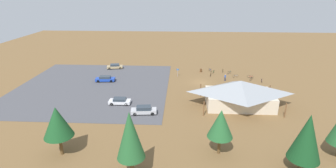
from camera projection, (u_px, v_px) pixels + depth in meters
ground at (201, 83)px, 64.08m from camera, size 160.00×160.00×0.00m
parking_lot_asphalt at (94, 86)px, 61.60m from camera, size 34.61×35.48×0.05m
bike_pavilion at (240, 92)px, 50.36m from camera, size 14.56×9.36×5.19m
trash_bin at (201, 70)px, 71.99m from camera, size 0.60×0.60×0.90m
lot_sign at (178, 71)px, 67.94m from camera, size 0.56×0.08×2.20m
pine_far_east at (57, 122)px, 34.74m from camera, size 3.93×3.93×7.13m
pine_east at (221, 124)px, 35.09m from camera, size 3.47×3.47×6.59m
pine_far_west at (307, 137)px, 31.35m from camera, size 3.85×3.85×7.88m
pine_mideast at (130, 135)px, 30.48m from camera, size 3.39×3.39×8.57m
bicycle_red_edge_north at (251, 77)px, 67.24m from camera, size 1.57×0.64×0.79m
bicycle_silver_near_sign at (235, 76)px, 67.72m from camera, size 1.60×0.67×0.76m
bicycle_blue_yard_left at (210, 70)px, 72.62m from camera, size 0.82×1.50×0.83m
bicycle_purple_yard_center at (262, 81)px, 64.14m from camera, size 0.53×1.69×0.81m
bicycle_yellow_mid_cluster at (223, 71)px, 71.94m from camera, size 0.48×1.72×0.88m
bicycle_orange_yard_right at (211, 75)px, 68.67m from camera, size 0.54×1.73×0.85m
bicycle_black_lone_west at (251, 79)px, 65.51m from camera, size 1.00×1.42×0.90m
bicycle_teal_back_row at (229, 72)px, 70.54m from camera, size 1.22×1.16×0.77m
bicycle_green_trailside at (214, 72)px, 71.08m from camera, size 0.73×1.53×0.82m
car_white_far_end at (120, 101)px, 51.90m from camera, size 4.23×1.93×1.24m
car_blue_second_row at (105, 79)px, 64.50m from camera, size 4.74×2.21×1.35m
car_silver_near_entry at (144, 110)px, 47.82m from camera, size 4.75×2.24×1.46m
car_tan_aisle_side at (115, 66)px, 74.81m from camera, size 4.60×2.62×1.33m
visitor_crossing_yard at (225, 77)px, 65.06m from camera, size 0.36×0.36×1.69m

